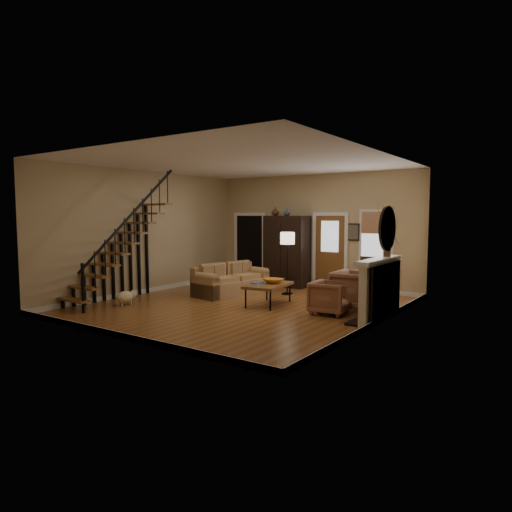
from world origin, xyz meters
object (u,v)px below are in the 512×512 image
Objects in this scene: armoire at (287,251)px; sofa at (231,280)px; coffee_table at (268,294)px; armchair_left at (330,298)px; floor_lamp at (287,264)px; armchair_right at (355,290)px; side_chair at (366,277)px.

armoire reaches higher than sofa.
armchair_left is (1.62, -0.05, 0.10)m from coffee_table.
floor_lamp is (-0.38, 1.49, 0.58)m from coffee_table.
armoire is at bearing 85.79° from sofa.
armoire is 2.70× the size of armchair_left.
armchair_right is (2.98, -1.97, -0.62)m from armoire.
armoire is at bearing 112.64° from coffee_table.
side_chair is (-0.19, 2.56, 0.16)m from armchair_left.
floor_lamp reaches higher than armchair_left.
sofa is at bearing 89.59° from armchair_right.
sofa is 3.45m from armchair_right.
armoire is 1.01× the size of sofa.
armchair_right is at bearing -76.19° from side_chair.
armchair_left is 0.82× the size of armchair_right.
armchair_right is at bearing 21.70° from coffee_table.
armoire reaches higher than floor_lamp.
sofa is 1.56m from floor_lamp.
coffee_table is at bearing -119.57° from side_chair.
floor_lamp reaches higher than armchair_right.
armoire is at bearing 38.63° from armchair_left.
armchair_left is at bearing -3.40° from sofa.
armchair_left is at bearing 160.60° from armchair_right.
floor_lamp reaches higher than coffee_table.
coffee_table is (1.13, -2.71, -0.80)m from armoire.
armchair_right reaches higher than sofa.
armoire is 2.25m from sofa.
floor_lamp is at bearing 104.38° from coffee_table.
floor_lamp is 1.63× the size of side_chair.
side_chair is (3.01, 1.90, 0.12)m from sofa.
coffee_table is at bearing 81.87° from armchair_left.
side_chair is (-0.43, 1.77, 0.08)m from armchair_right.
armchair_right is at bearing -18.63° from floor_lamp.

